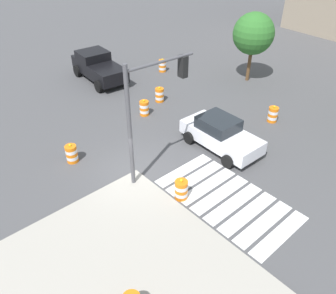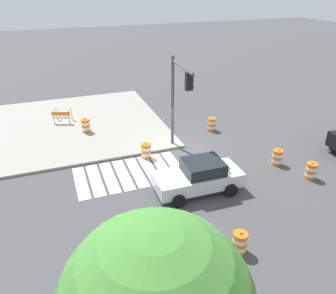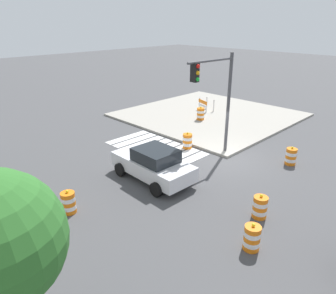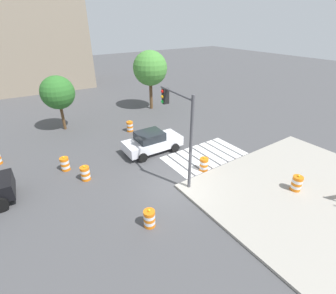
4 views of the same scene
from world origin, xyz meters
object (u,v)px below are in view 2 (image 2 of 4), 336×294
object	(u,v)px
sports_car	(199,176)
traffic_barrel_lane_center	(311,171)
traffic_barrel_median_far	(240,242)
traffic_barrel_on_sidewalk	(86,125)
construction_barricade	(62,115)
traffic_light_pole	(179,91)
traffic_barrel_crosswalk_end	(277,157)
traffic_barrel_far_curb	(211,124)
traffic_barrel_median_near	(146,151)

from	to	relation	value
sports_car	traffic_barrel_lane_center	size ratio (longest dim) A/B	4.26
traffic_barrel_median_far	traffic_barrel_on_sidewalk	xyz separation A→B (m)	(4.02, -13.11, 0.15)
construction_barricade	traffic_light_pole	size ratio (longest dim) A/B	0.26
traffic_barrel_median_far	traffic_light_pole	xyz separation A→B (m)	(-0.80, -8.30, 3.46)
traffic_barrel_median_far	traffic_light_pole	world-z (taller)	traffic_light_pole
sports_car	traffic_barrel_crosswalk_end	distance (m)	5.35
traffic_barrel_far_curb	traffic_light_pole	distance (m)	5.41
traffic_barrel_median_far	traffic_barrel_on_sidewalk	distance (m)	13.72
traffic_barrel_median_near	traffic_barrel_median_far	distance (m)	8.52
traffic_light_pole	construction_barricade	bearing A→B (deg)	-48.43
traffic_barrel_crosswalk_end	traffic_barrel_on_sidewalk	size ratio (longest dim) A/B	1.00
traffic_barrel_on_sidewalk	traffic_barrel_median_far	bearing A→B (deg)	107.02
traffic_barrel_lane_center	construction_barricade	xyz separation A→B (m)	(11.74, -12.05, 0.27)
sports_car	construction_barricade	world-z (taller)	sports_car
traffic_barrel_lane_center	traffic_barrel_crosswalk_end	bearing A→B (deg)	-67.68
traffic_barrel_lane_center	traffic_barrel_median_near	bearing A→B (deg)	-34.63
traffic_barrel_far_curb	traffic_light_pole	size ratio (longest dim) A/B	0.19
construction_barricade	traffic_light_pole	bearing A→B (deg)	131.57
construction_barricade	traffic_light_pole	distance (m)	9.89
traffic_barrel_lane_center	traffic_light_pole	size ratio (longest dim) A/B	0.19
traffic_barrel_lane_center	traffic_light_pole	distance (m)	8.24
traffic_barrel_lane_center	traffic_barrel_on_sidewalk	bearing A→B (deg)	-43.62
sports_car	traffic_barrel_far_curb	size ratio (longest dim) A/B	4.26
traffic_barrel_median_far	traffic_barrel_median_near	bearing A→B (deg)	-82.09
sports_car	traffic_barrel_far_curb	world-z (taller)	sports_car
traffic_barrel_median_far	traffic_barrel_lane_center	bearing A→B (deg)	-152.77
traffic_barrel_lane_center	construction_barricade	distance (m)	16.83
traffic_barrel_on_sidewalk	traffic_light_pole	bearing A→B (deg)	135.01
sports_car	traffic_light_pole	distance (m)	5.07
traffic_barrel_far_curb	traffic_barrel_lane_center	world-z (taller)	same
traffic_barrel_median_far	construction_barricade	xyz separation A→B (m)	(5.41, -15.31, 0.27)
traffic_barrel_far_curb	traffic_barrel_on_sidewalk	size ratio (longest dim) A/B	1.00
traffic_barrel_median_near	traffic_barrel_lane_center	xyz separation A→B (m)	(-7.50, 5.18, 0.00)
traffic_barrel_median_far	traffic_barrel_far_curb	bearing A→B (deg)	-111.74
sports_car	traffic_barrel_on_sidewalk	world-z (taller)	sports_car
construction_barricade	traffic_barrel_crosswalk_end	bearing A→B (deg)	137.11
traffic_barrel_crosswalk_end	traffic_barrel_median_near	world-z (taller)	same
traffic_barrel_median_near	traffic_barrel_far_curb	world-z (taller)	same
traffic_barrel_on_sidewalk	construction_barricade	world-z (taller)	traffic_barrel_on_sidewalk
traffic_light_pole	traffic_barrel_median_near	bearing A→B (deg)	-3.98
sports_car	traffic_barrel_crosswalk_end	xyz separation A→B (m)	(-5.28, -0.78, -0.36)
traffic_light_pole	traffic_barrel_crosswalk_end	bearing A→B (deg)	146.17
traffic_barrel_far_curb	construction_barricade	size ratio (longest dim) A/B	0.71
traffic_barrel_median_near	construction_barricade	world-z (taller)	construction_barricade
traffic_barrel_far_curb	traffic_barrel_on_sidewalk	xyz separation A→B (m)	(8.26, -2.48, 0.15)
sports_car	construction_barricade	size ratio (longest dim) A/B	3.05
traffic_barrel_crosswalk_end	traffic_light_pole	world-z (taller)	traffic_light_pole
traffic_barrel_far_curb	traffic_barrel_crosswalk_end	bearing A→B (deg)	103.49
traffic_barrel_on_sidewalk	construction_barricade	bearing A→B (deg)	-57.47
traffic_barrel_crosswalk_end	traffic_barrel_lane_center	bearing A→B (deg)	112.32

